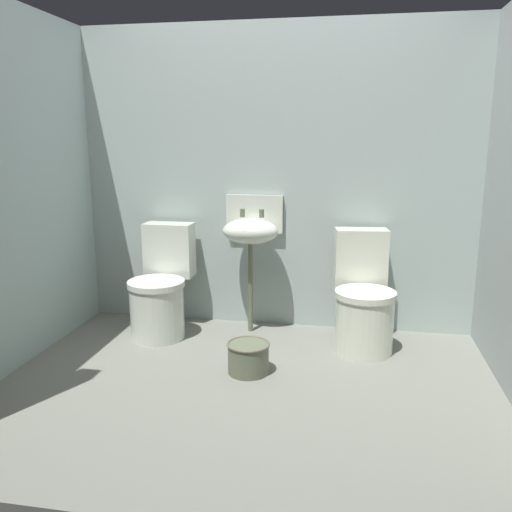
# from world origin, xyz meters

# --- Properties ---
(ground_plane) EXTENTS (3.29, 2.43, 0.08)m
(ground_plane) POSITION_xyz_m (0.00, 0.00, -0.04)
(ground_plane) COLOR slate
(wall_back) EXTENTS (3.29, 0.10, 2.19)m
(wall_back) POSITION_xyz_m (0.00, 1.06, 1.10)
(wall_back) COLOR #A2B2AC
(wall_back) RESTS_ON ground
(wall_left) EXTENTS (0.10, 2.23, 2.19)m
(wall_left) POSITION_xyz_m (-1.49, 0.10, 1.10)
(wall_left) COLOR #9BB1AE
(wall_left) RESTS_ON ground
(toilet_left) EXTENTS (0.40, 0.59, 0.78)m
(toilet_left) POSITION_xyz_m (-0.77, 0.66, 0.32)
(toilet_left) COLOR silver
(toilet_left) RESTS_ON ground
(toilet_right) EXTENTS (0.45, 0.63, 0.78)m
(toilet_right) POSITION_xyz_m (0.66, 0.66, 0.32)
(toilet_right) COLOR silver
(toilet_right) RESTS_ON ground
(sink) EXTENTS (0.42, 0.34, 0.99)m
(sink) POSITION_xyz_m (-0.14, 0.85, 0.75)
(sink) COLOR #5F6750
(sink) RESTS_ON ground
(bucket) EXTENTS (0.26, 0.26, 0.19)m
(bucket) POSITION_xyz_m (-0.02, 0.12, 0.10)
(bucket) COLOR #5F6750
(bucket) RESTS_ON ground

